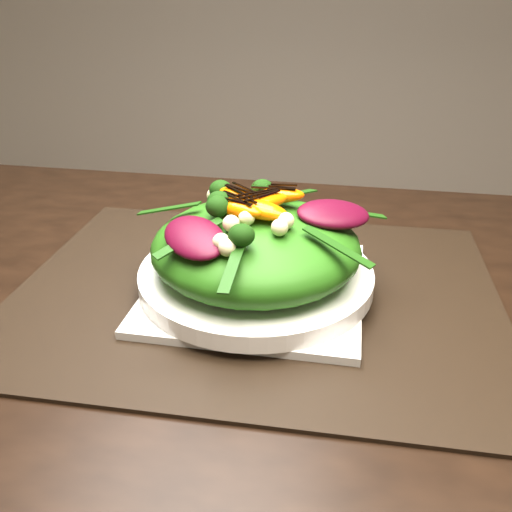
% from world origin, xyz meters
% --- Properties ---
extents(dining_table, '(1.60, 0.90, 0.75)m').
position_xyz_m(dining_table, '(0.00, 0.00, 0.73)').
color(dining_table, black).
rests_on(dining_table, floor).
extents(placemat, '(0.55, 0.42, 0.00)m').
position_xyz_m(placemat, '(-0.06, 0.07, 0.75)').
color(placemat, black).
rests_on(placemat, dining_table).
extents(plate_base, '(0.24, 0.24, 0.01)m').
position_xyz_m(plate_base, '(-0.06, 0.07, 0.76)').
color(plate_base, silver).
rests_on(plate_base, placemat).
extents(salad_bowl, '(0.31, 0.31, 0.02)m').
position_xyz_m(salad_bowl, '(-0.06, 0.07, 0.77)').
color(salad_bowl, white).
rests_on(salad_bowl, plate_base).
extents(lettuce_mound, '(0.28, 0.28, 0.08)m').
position_xyz_m(lettuce_mound, '(-0.06, 0.07, 0.81)').
color(lettuce_mound, '#2B6512').
rests_on(lettuce_mound, salad_bowl).
extents(radicchio_leaf, '(0.10, 0.09, 0.02)m').
position_xyz_m(radicchio_leaf, '(0.02, 0.09, 0.85)').
color(radicchio_leaf, '#410618').
rests_on(radicchio_leaf, lettuce_mound).
extents(orange_segment, '(0.07, 0.04, 0.02)m').
position_xyz_m(orange_segment, '(-0.06, 0.09, 0.86)').
color(orange_segment, '#FB6204').
rests_on(orange_segment, lettuce_mound).
extents(broccoli_floret, '(0.04, 0.04, 0.04)m').
position_xyz_m(broccoli_floret, '(-0.13, 0.11, 0.86)').
color(broccoli_floret, black).
rests_on(broccoli_floret, lettuce_mound).
extents(macadamia_nut, '(0.02, 0.02, 0.02)m').
position_xyz_m(macadamia_nut, '(-0.02, 0.04, 0.86)').
color(macadamia_nut, '#FBEEB1').
rests_on(macadamia_nut, lettuce_mound).
extents(balsamic_drizzle, '(0.05, 0.01, 0.00)m').
position_xyz_m(balsamic_drizzle, '(-0.06, 0.09, 0.87)').
color(balsamic_drizzle, black).
rests_on(balsamic_drizzle, orange_segment).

